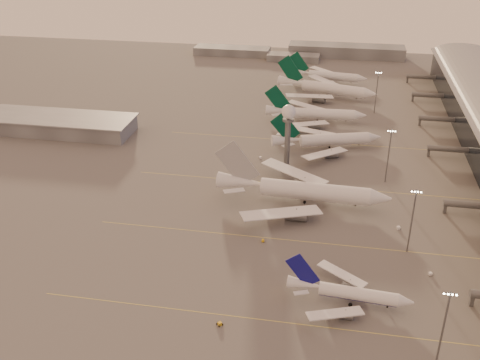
# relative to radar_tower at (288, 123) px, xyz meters

# --- Properties ---
(ground) EXTENTS (700.00, 700.00, 0.00)m
(ground) POSITION_rel_radar_tower_xyz_m (-5.00, -120.00, -20.95)
(ground) COLOR #525050
(ground) RESTS_ON ground
(taxiway_markings) EXTENTS (180.00, 185.25, 0.02)m
(taxiway_markings) POSITION_rel_radar_tower_xyz_m (25.00, -64.00, -20.94)
(taxiway_markings) COLOR #E1CF4F
(taxiway_markings) RESTS_ON ground
(hangar) EXTENTS (82.00, 27.00, 8.50)m
(hangar) POSITION_rel_radar_tower_xyz_m (-125.00, 20.00, -16.63)
(hangar) COLOR slate
(hangar) RESTS_ON ground
(radar_tower) EXTENTS (6.40, 6.40, 31.10)m
(radar_tower) POSITION_rel_radar_tower_xyz_m (0.00, 0.00, 0.00)
(radar_tower) COLOR #5B5E63
(radar_tower) RESTS_ON ground
(mast_a) EXTENTS (3.60, 0.56, 25.00)m
(mast_a) POSITION_rel_radar_tower_xyz_m (53.00, -120.00, -7.21)
(mast_a) COLOR #5B5E63
(mast_a) RESTS_ON ground
(mast_b) EXTENTS (3.60, 0.56, 25.00)m
(mast_b) POSITION_rel_radar_tower_xyz_m (50.00, -65.00, -7.21)
(mast_b) COLOR #5B5E63
(mast_b) RESTS_ON ground
(mast_c) EXTENTS (3.60, 0.56, 25.00)m
(mast_c) POSITION_rel_radar_tower_xyz_m (45.00, -10.00, -7.21)
(mast_c) COLOR #5B5E63
(mast_c) RESTS_ON ground
(mast_d) EXTENTS (3.60, 0.56, 25.00)m
(mast_d) POSITION_rel_radar_tower_xyz_m (43.00, 80.00, -7.21)
(mast_d) COLOR #5B5E63
(mast_d) RESTS_ON ground
(distant_horizon) EXTENTS (165.00, 37.50, 9.00)m
(distant_horizon) POSITION_rel_radar_tower_xyz_m (-2.38, 205.14, -17.06)
(distant_horizon) COLOR slate
(distant_horizon) RESTS_ON ground
(narrowbody_mid) EXTENTS (39.70, 31.60, 15.51)m
(narrowbody_mid) POSITION_rel_radar_tower_xyz_m (29.62, -97.40, -17.81)
(narrowbody_mid) COLOR white
(narrowbody_mid) RESTS_ON ground
(widebody_white) EXTENTS (72.31, 57.85, 25.42)m
(widebody_white) POSITION_rel_radar_tower_xyz_m (10.48, -36.38, -16.54)
(widebody_white) COLOR white
(widebody_white) RESTS_ON ground
(greentail_a) EXTENTS (55.01, 43.78, 20.57)m
(greentail_a) POSITION_rel_radar_tower_xyz_m (17.79, 22.34, -17.32)
(greentail_a) COLOR white
(greentail_a) RESTS_ON ground
(greentail_b) EXTENTS (56.85, 45.84, 20.64)m
(greentail_b) POSITION_rel_radar_tower_xyz_m (10.12, 59.33, -17.30)
(greentail_b) COLOR white
(greentail_b) RESTS_ON ground
(greentail_c) EXTENTS (64.00, 51.02, 23.77)m
(greentail_c) POSITION_rel_radar_tower_xyz_m (14.07, 105.31, -16.75)
(greentail_c) COLOR white
(greentail_c) RESTS_ON ground
(greentail_d) EXTENTS (54.01, 43.34, 19.69)m
(greentail_d) POSITION_rel_radar_tower_xyz_m (13.52, 136.67, -17.47)
(greentail_d) COLOR white
(greentail_d) RESTS_ON ground
(gsv_tug_mid) EXTENTS (3.91, 3.97, 0.99)m
(gsv_tug_mid) POSITION_rel_radar_tower_xyz_m (-7.52, -114.68, -20.44)
(gsv_tug_mid) COLOR yellow
(gsv_tug_mid) RESTS_ON ground
(gsv_truck_b) EXTENTS (6.11, 3.97, 2.32)m
(gsv_truck_b) POSITION_rel_radar_tower_xyz_m (56.90, -78.03, -19.76)
(gsv_truck_b) COLOR white
(gsv_truck_b) RESTS_ON ground
(gsv_truck_c) EXTENTS (5.33, 2.70, 2.05)m
(gsv_truck_c) POSITION_rel_radar_tower_xyz_m (-1.00, -67.87, -19.90)
(gsv_truck_c) COLOR yellow
(gsv_truck_c) RESTS_ON ground
(gsv_catering_b) EXTENTS (6.23, 4.16, 4.70)m
(gsv_catering_b) POSITION_rel_radar_tower_xyz_m (48.23, -50.01, -18.60)
(gsv_catering_b) COLOR white
(gsv_catering_b) RESTS_ON ground
(gsv_truck_d) EXTENTS (4.05, 6.03, 2.29)m
(gsv_truck_d) POSITION_rel_radar_tower_xyz_m (-13.30, 4.69, -19.78)
(gsv_truck_d) COLOR white
(gsv_truck_d) RESTS_ON ground
(gsv_tug_hangar) EXTENTS (3.88, 3.22, 0.96)m
(gsv_tug_hangar) POSITION_rel_radar_tower_xyz_m (29.12, 31.30, -20.46)
(gsv_tug_hangar) COLOR yellow
(gsv_tug_hangar) RESTS_ON ground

